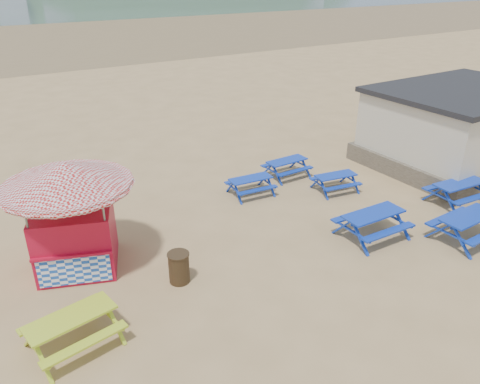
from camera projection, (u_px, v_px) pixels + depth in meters
ground at (269, 238)px, 14.40m from camera, size 400.00×400.00×0.00m
wet_sand at (3, 38)px, 56.32m from camera, size 400.00×400.00×0.00m
picnic_table_blue_a at (251, 186)px, 17.07m from camera, size 1.68×1.40×0.66m
picnic_table_blue_b at (335, 183)px, 17.36m from camera, size 1.73×1.48×0.65m
picnic_table_blue_c at (287, 168)px, 18.58m from camera, size 1.66×1.34×0.69m
picnic_table_blue_d at (372, 225)px, 14.30m from camera, size 2.04×1.66×0.83m
picnic_table_blue_e at (467, 227)px, 14.16m from camera, size 2.01×1.63×0.83m
picnic_table_blue_f at (458, 193)px, 16.38m from camera, size 2.05×1.71×0.81m
picnic_table_yellow at (73, 331)px, 10.13m from camera, size 2.10×1.80×0.79m
ice_cream_kiosk at (70, 203)px, 12.26m from camera, size 4.43×4.43×3.08m
litter_bin at (179, 267)px, 12.22m from camera, size 0.59×0.59×0.86m
amenity_block at (460, 126)px, 19.57m from camera, size 7.40×5.40×3.15m
headland_town at (149, 8)px, 237.27m from camera, size 264.00×144.00×108.00m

